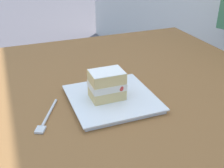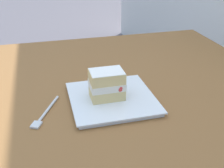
{
  "view_description": "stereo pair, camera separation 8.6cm",
  "coord_description": "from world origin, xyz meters",
  "px_view_note": "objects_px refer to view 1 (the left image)",
  "views": [
    {
      "loc": [
        0.17,
        0.81,
        1.21
      ],
      "look_at": [
        -0.1,
        0.1,
        0.82
      ],
      "focal_mm": 45.45,
      "sensor_mm": 36.0,
      "label": 1
    },
    {
      "loc": [
        0.09,
        0.84,
        1.21
      ],
      "look_at": [
        -0.1,
        0.1,
        0.82
      ],
      "focal_mm": 45.45,
      "sensor_mm": 36.0,
      "label": 2
    }
  ],
  "objects_px": {
    "dessert_plate": "(112,99)",
    "dessert_fork": "(47,118)",
    "patio_table": "(74,115)",
    "cake_slice": "(107,85)"
  },
  "relations": [
    {
      "from": "dessert_plate",
      "to": "dessert_fork",
      "type": "distance_m",
      "value": 0.21
    },
    {
      "from": "patio_table",
      "to": "cake_slice",
      "type": "height_order",
      "value": "cake_slice"
    },
    {
      "from": "dessert_plate",
      "to": "cake_slice",
      "type": "distance_m",
      "value": 0.05
    },
    {
      "from": "cake_slice",
      "to": "dessert_fork",
      "type": "bearing_deg",
      "value": 7.65
    },
    {
      "from": "dessert_plate",
      "to": "cake_slice",
      "type": "relative_size",
      "value": 2.51
    },
    {
      "from": "patio_table",
      "to": "dessert_plate",
      "type": "bearing_deg",
      "value": 135.22
    },
    {
      "from": "dessert_plate",
      "to": "cake_slice",
      "type": "height_order",
      "value": "cake_slice"
    },
    {
      "from": "patio_table",
      "to": "dessert_plate",
      "type": "height_order",
      "value": "dessert_plate"
    },
    {
      "from": "dessert_plate",
      "to": "dessert_fork",
      "type": "bearing_deg",
      "value": 6.75
    },
    {
      "from": "cake_slice",
      "to": "dessert_plate",
      "type": "bearing_deg",
      "value": 175.64
    }
  ]
}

